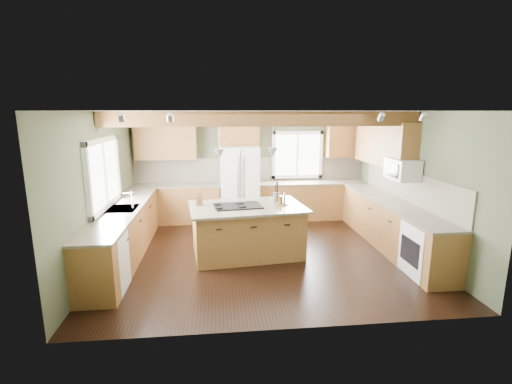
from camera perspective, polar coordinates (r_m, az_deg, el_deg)
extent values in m
plane|color=black|center=(7.04, 1.07, -9.35)|extent=(5.60, 5.60, 0.00)
plane|color=silver|center=(6.54, 1.16, 12.33)|extent=(5.60, 5.60, 0.00)
plane|color=#4B563D|center=(9.12, -0.83, 4.12)|extent=(5.60, 0.00, 5.60)
plane|color=#4B563D|center=(6.91, -22.59, 0.54)|extent=(0.00, 5.00, 5.00)
plane|color=#4B563D|center=(7.54, 22.74, 1.44)|extent=(0.00, 5.00, 5.00)
cube|color=#583719|center=(6.54, 1.16, 11.20)|extent=(5.55, 0.26, 0.26)
cube|color=#583719|center=(8.93, -0.80, 11.93)|extent=(5.55, 0.20, 0.10)
cube|color=brown|center=(9.12, -0.82, 3.55)|extent=(5.58, 0.03, 0.58)
cube|color=brown|center=(7.59, 22.41, 0.84)|extent=(0.03, 3.70, 0.58)
cube|color=brown|center=(9.01, -12.06, -1.83)|extent=(2.02, 0.60, 0.88)
cube|color=brown|center=(8.91, -12.19, 1.04)|extent=(2.06, 0.64, 0.04)
cube|color=brown|center=(9.25, 8.60, -1.34)|extent=(2.62, 0.60, 0.88)
cube|color=brown|center=(9.15, 8.69, 1.47)|extent=(2.66, 0.64, 0.04)
cube|color=brown|center=(7.09, -19.57, -6.14)|extent=(0.60, 3.70, 0.88)
cube|color=brown|center=(6.96, -19.84, -2.54)|extent=(0.64, 3.74, 0.04)
cube|color=brown|center=(7.64, 20.05, -4.86)|extent=(0.60, 3.70, 0.88)
cube|color=brown|center=(7.53, 20.31, -1.50)|extent=(0.64, 3.74, 0.04)
cube|color=brown|center=(8.92, -13.70, 7.79)|extent=(1.40, 0.35, 0.90)
cube|color=brown|center=(8.84, -2.71, 9.39)|extent=(0.96, 0.35, 0.70)
cube|color=brown|center=(8.18, 19.03, 7.10)|extent=(0.35, 2.20, 0.90)
cube|color=brown|center=(9.37, 13.55, 8.00)|extent=(0.90, 0.35, 0.90)
cube|color=white|center=(6.91, -22.49, 2.66)|extent=(0.04, 1.60, 1.05)
cube|color=white|center=(9.24, 6.33, 5.72)|extent=(1.10, 0.04, 1.00)
cube|color=#262628|center=(6.96, -19.85, -2.50)|extent=(0.50, 0.65, 0.03)
cylinder|color=#B2B2B7|center=(6.89, -18.48, -1.31)|extent=(0.02, 0.02, 0.28)
cube|color=white|center=(5.91, -22.38, -10.15)|extent=(0.60, 0.60, 0.84)
cube|color=white|center=(6.56, 24.92, -8.16)|extent=(0.60, 0.72, 0.84)
cube|color=white|center=(7.36, 21.58, 3.26)|extent=(0.40, 0.70, 0.38)
cone|color=#B2B2B7|center=(6.47, -5.65, 5.89)|extent=(0.18, 0.18, 0.16)
cone|color=#B2B2B7|center=(6.66, 2.60, 6.12)|extent=(0.18, 0.18, 0.16)
cube|color=white|center=(8.79, -2.55, 1.16)|extent=(0.90, 0.74, 1.80)
cube|color=olive|center=(6.86, -1.40, -6.03)|extent=(2.04, 1.39, 0.88)
cube|color=brown|center=(6.73, -1.42, -2.31)|extent=(2.18, 1.53, 0.04)
cube|color=black|center=(6.69, -2.76, -2.13)|extent=(0.89, 0.65, 0.02)
cube|color=brown|center=(6.83, -8.73, -1.24)|extent=(0.12, 0.10, 0.19)
cylinder|color=#413734|center=(7.06, 3.18, -0.74)|extent=(0.14, 0.14, 0.17)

